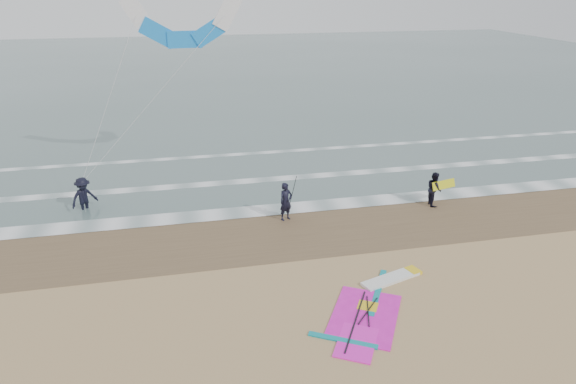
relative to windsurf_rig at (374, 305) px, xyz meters
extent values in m
plane|color=tan|center=(-0.43, -0.20, -0.03)|extent=(120.00, 120.00, 0.00)
cube|color=#47605E|center=(-0.43, 47.80, -0.02)|extent=(120.00, 80.00, 0.02)
cube|color=brown|center=(-0.43, 5.80, -0.03)|extent=(120.00, 5.00, 0.01)
cube|color=white|center=(-0.43, 8.00, 0.00)|extent=(120.00, 1.20, 0.02)
cube|color=white|center=(-0.43, 11.80, 0.00)|extent=(120.00, 0.70, 0.02)
cube|color=white|center=(-0.43, 16.30, 0.00)|extent=(120.00, 0.50, 0.01)
cube|color=white|center=(1.14, 1.34, 0.02)|extent=(2.30, 1.22, 0.11)
cube|color=yellow|center=(2.13, 1.66, 0.03)|extent=(0.55, 0.64, 0.12)
cube|color=#FF20D0|center=(-0.47, -0.45, -0.01)|extent=(3.14, 3.47, 0.04)
cube|color=#FF20D0|center=(-1.15, -1.62, -0.01)|extent=(1.74, 1.94, 0.04)
cube|color=#0C8C99|center=(0.42, 0.72, -0.01)|extent=(1.61, 2.58, 0.04)
cube|color=#0C8C99|center=(-1.50, -1.44, -0.01)|extent=(1.89, 1.20, 0.04)
cube|color=yellow|center=(-0.20, 0.00, -0.01)|extent=(0.81, 0.78, 0.05)
cylinder|color=black|center=(-0.83, -0.63, 0.01)|extent=(1.66, 2.82, 0.05)
cylinder|color=black|center=(-0.29, -0.27, 0.03)|extent=(1.11, 1.22, 0.04)
cylinder|color=black|center=(-0.29, -0.27, 0.03)|extent=(0.53, 1.55, 0.04)
imported|color=black|center=(-1.44, 6.92, 0.82)|extent=(0.74, 0.63, 1.71)
imported|color=black|center=(5.60, 7.04, 0.77)|extent=(0.70, 0.85, 1.60)
imported|color=black|center=(-10.18, 9.86, 0.92)|extent=(1.41, 1.30, 1.91)
cylinder|color=black|center=(-1.14, 6.92, 1.22)|extent=(0.17, 0.86, 1.82)
cube|color=yellow|center=(6.00, 6.94, 0.98)|extent=(1.30, 0.51, 0.39)
cube|color=white|center=(-7.23, 13.51, 8.24)|extent=(1.54, 0.19, 1.86)
cube|color=#1683EA|center=(-6.33, 13.51, 7.33)|extent=(1.86, 0.20, 1.54)
cube|color=#1683EA|center=(-5.10, 13.51, 7.00)|extent=(1.68, 0.19, 0.81)
cube|color=#1683EA|center=(-3.86, 13.51, 7.33)|extent=(1.86, 0.20, 1.54)
cube|color=white|center=(-2.96, 13.51, 8.24)|extent=(1.54, 0.19, 1.86)
cylinder|color=beige|center=(-8.71, 11.68, 4.75)|extent=(2.97, 3.67, 6.97)
cylinder|color=beige|center=(-6.57, 11.68, 4.75)|extent=(7.24, 3.67, 6.97)
camera|label=1|loc=(-5.62, -12.98, 9.74)|focal=32.00mm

